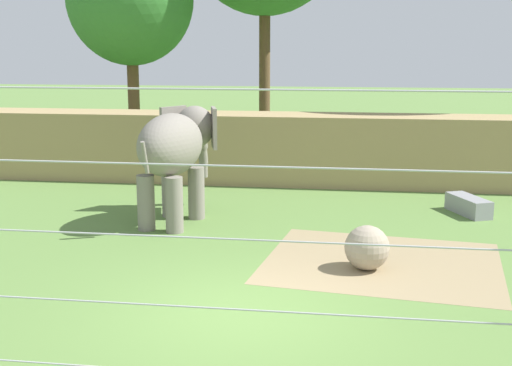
% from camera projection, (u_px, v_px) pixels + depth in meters
% --- Properties ---
extents(ground_plane, '(120.00, 120.00, 0.00)m').
position_uv_depth(ground_plane, '(241.00, 312.00, 10.61)').
color(ground_plane, '#5B7F3D').
extents(dirt_patch, '(4.93, 4.35, 0.01)m').
position_uv_depth(dirt_patch, '(382.00, 262.00, 13.04)').
color(dirt_patch, '#937F5B').
rests_on(dirt_patch, ground).
extents(embankment_wall, '(36.00, 1.80, 2.10)m').
position_uv_depth(embankment_wall, '(296.00, 149.00, 20.49)').
color(embankment_wall, tan).
rests_on(embankment_wall, ground).
extents(elephant, '(1.73, 3.58, 2.67)m').
position_uv_depth(elephant, '(176.00, 148.00, 15.79)').
color(elephant, gray).
rests_on(elephant, ground).
extents(enrichment_ball, '(0.85, 0.85, 0.85)m').
position_uv_depth(enrichment_ball, '(367.00, 248.00, 12.57)').
color(enrichment_ball, gray).
rests_on(enrichment_ball, ground).
extents(cable_fence, '(9.30, 0.25, 3.87)m').
position_uv_depth(cable_fence, '(187.00, 262.00, 6.93)').
color(cable_fence, brown).
rests_on(cable_fence, ground).
extents(feed_trough, '(1.02, 1.48, 0.44)m').
position_uv_depth(feed_trough, '(468.00, 205.00, 16.76)').
color(feed_trough, gray).
rests_on(feed_trough, ground).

